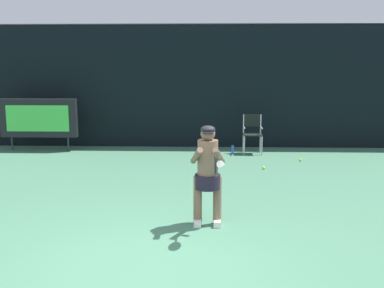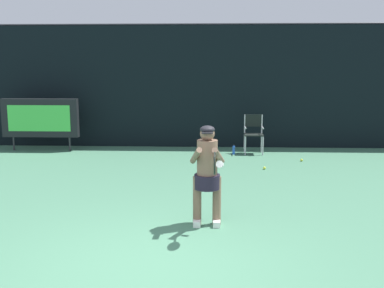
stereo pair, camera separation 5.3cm
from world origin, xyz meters
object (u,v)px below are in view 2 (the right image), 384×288
Objects in this scene: tennis_racket at (215,163)px; tennis_ball_spare at (264,168)px; umpire_chair at (254,131)px; water_bottle at (234,150)px; scoreboard at (40,118)px; tennis_ball_loose at (302,160)px; tennis_player at (207,171)px.

tennis_ball_spare is (1.21, 4.51, -1.07)m from tennis_racket.
umpire_chair is 4.08× the size of water_bottle.
scoreboard reaches higher than tennis_ball_spare.
water_bottle is at bearing -162.48° from umpire_chair.
umpire_chair is 15.88× the size of tennis_ball_loose.
tennis_player reaches higher than umpire_chair.
tennis_racket reaches higher than water_bottle.
tennis_racket is at bearing -80.37° from tennis_player.
tennis_ball_loose is 1.00× the size of tennis_ball_spare.
scoreboard is at bearing 176.36° from water_bottle.
scoreboard is at bearing 160.29° from tennis_ball_spare.
scoreboard is 6.63m from tennis_ball_spare.
umpire_chair is at bearing 92.49° from tennis_ball_spare.
tennis_ball_loose is at bearing -27.57° from water_bottle.
umpire_chair is 0.70× the size of tennis_player.
umpire_chair is at bearing 17.52° from water_bottle.
tennis_ball_loose is at bearing 42.61° from tennis_ball_spare.
tennis_player is (-0.68, -5.74, 0.73)m from water_bottle.
scoreboard is 7.40m from tennis_ball_loose.
umpire_chair is 15.88× the size of tennis_ball_spare.
tennis_ball_spare is (1.32, 3.88, -0.82)m from tennis_player.
tennis_player is at bearing -51.42° from scoreboard.
water_bottle is 3.90× the size of tennis_ball_loose.
tennis_player is (-1.23, -5.92, 0.23)m from umpire_chair.
scoreboard is 5.61m from water_bottle.
umpire_chair reaches higher than tennis_ball_loose.
tennis_racket is 4.79m from tennis_ball_spare.
water_bottle is 3.90× the size of tennis_ball_spare.
tennis_racket reaches higher than tennis_ball_spare.
scoreboard reaches higher than tennis_racket.
water_bottle is at bearing 86.40° from tennis_racket.
umpire_chair is at bearing 78.25° from tennis_player.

